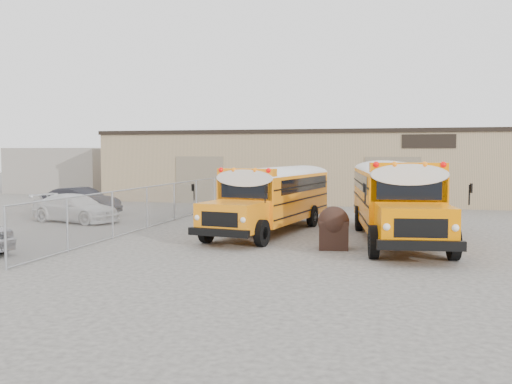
% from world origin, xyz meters
% --- Properties ---
extents(ground, '(120.00, 120.00, 0.00)m').
position_xyz_m(ground, '(0.00, 0.00, 0.00)').
color(ground, '#484442').
rests_on(ground, ground).
extents(warehouse, '(30.20, 10.20, 4.67)m').
position_xyz_m(warehouse, '(-0.00, 19.99, 2.37)').
color(warehouse, tan).
rests_on(warehouse, ground).
extents(chainlink_fence, '(0.07, 18.07, 1.81)m').
position_xyz_m(chainlink_fence, '(-6.00, 3.00, 0.90)').
color(chainlink_fence, gray).
rests_on(chainlink_fence, ground).
extents(distant_building_left, '(8.00, 6.00, 3.60)m').
position_xyz_m(distant_building_left, '(-22.00, 22.00, 1.80)').
color(distant_building_left, gray).
rests_on(distant_building_left, ground).
extents(school_bus_left, '(3.63, 9.46, 2.70)m').
position_xyz_m(school_bus_left, '(0.28, 9.10, 1.56)').
color(school_bus_left, orange).
rests_on(school_bus_left, ground).
extents(school_bus_right, '(3.90, 10.39, 2.97)m').
position_xyz_m(school_bus_right, '(3.44, 8.74, 1.72)').
color(school_bus_right, orange).
rests_on(school_bus_right, ground).
extents(tarp_bundle, '(1.08, 1.06, 1.45)m').
position_xyz_m(tarp_bundle, '(2.35, -0.22, 0.74)').
color(tarp_bundle, black).
rests_on(tarp_bundle, ground).
extents(car_white, '(4.80, 2.83, 1.31)m').
position_xyz_m(car_white, '(-10.26, 4.26, 0.65)').
color(car_white, silver).
rests_on(car_white, ground).
extents(car_dark, '(4.50, 2.27, 1.41)m').
position_xyz_m(car_dark, '(-11.76, 7.20, 0.71)').
color(car_dark, black).
rests_on(car_dark, ground).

